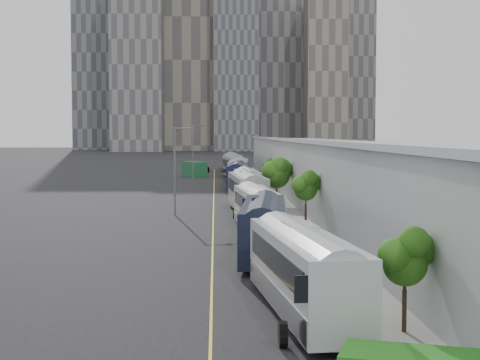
{
  "coord_description": "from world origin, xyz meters",
  "views": [
    {
      "loc": [
        -1.31,
        -23.53,
        7.71
      ],
      "look_at": [
        1.21,
        51.26,
        3.0
      ],
      "focal_mm": 55.0,
      "sensor_mm": 36.0,
      "label": 1
    }
  ],
  "objects_px": {
    "bus_7": "(234,168)",
    "bus_9": "(229,163)",
    "bus_8": "(233,165)",
    "suv": "(204,169)",
    "bus_5": "(238,178)",
    "bus_6": "(238,173)",
    "street_lamp_near": "(177,164)",
    "shipping_container": "(194,169)",
    "bus_1": "(264,233)",
    "street_lamp_far": "(194,148)",
    "bus_2": "(258,212)",
    "bus_0": "(303,279)",
    "bus_4": "(248,187)",
    "bus_3": "(247,195)"
  },
  "relations": [
    {
      "from": "bus_1",
      "to": "bus_9",
      "type": "xyz_separation_m",
      "value": [
        -0.02,
        110.48,
        0.03
      ]
    },
    {
      "from": "bus_3",
      "to": "bus_9",
      "type": "bearing_deg",
      "value": 86.79
    },
    {
      "from": "bus_3",
      "to": "bus_5",
      "type": "height_order",
      "value": "bus_3"
    },
    {
      "from": "suv",
      "to": "bus_1",
      "type": "bearing_deg",
      "value": -88.23
    },
    {
      "from": "bus_2",
      "to": "bus_7",
      "type": "relative_size",
      "value": 0.87
    },
    {
      "from": "bus_6",
      "to": "bus_9",
      "type": "xyz_separation_m",
      "value": [
        -0.6,
        42.58,
        -0.03
      ]
    },
    {
      "from": "bus_0",
      "to": "bus_5",
      "type": "bearing_deg",
      "value": 84.53
    },
    {
      "from": "suv",
      "to": "bus_5",
      "type": "bearing_deg",
      "value": -84.55
    },
    {
      "from": "bus_1",
      "to": "bus_5",
      "type": "relative_size",
      "value": 0.99
    },
    {
      "from": "bus_0",
      "to": "bus_3",
      "type": "distance_m",
      "value": 41.02
    },
    {
      "from": "bus_2",
      "to": "bus_7",
      "type": "bearing_deg",
      "value": 85.1
    },
    {
      "from": "bus_6",
      "to": "bus_0",
      "type": "bearing_deg",
      "value": -85.82
    },
    {
      "from": "bus_9",
      "to": "bus_4",
      "type": "bearing_deg",
      "value": -90.69
    },
    {
      "from": "bus_1",
      "to": "street_lamp_far",
      "type": "height_order",
      "value": "street_lamp_far"
    },
    {
      "from": "bus_4",
      "to": "bus_7",
      "type": "height_order",
      "value": "bus_7"
    },
    {
      "from": "bus_3",
      "to": "bus_7",
      "type": "distance_m",
      "value": 55.72
    },
    {
      "from": "bus_7",
      "to": "bus_5",
      "type": "bearing_deg",
      "value": -95.37
    },
    {
      "from": "bus_8",
      "to": "bus_9",
      "type": "bearing_deg",
      "value": 88.68
    },
    {
      "from": "bus_5",
      "to": "street_lamp_near",
      "type": "height_order",
      "value": "street_lamp_near"
    },
    {
      "from": "bus_1",
      "to": "bus_3",
      "type": "relative_size",
      "value": 0.94
    },
    {
      "from": "bus_1",
      "to": "shipping_container",
      "type": "bearing_deg",
      "value": 99.48
    },
    {
      "from": "bus_9",
      "to": "suv",
      "type": "distance_m",
      "value": 9.44
    },
    {
      "from": "bus_1",
      "to": "bus_2",
      "type": "distance_m",
      "value": 13.03
    },
    {
      "from": "bus_5",
      "to": "suv",
      "type": "relative_size",
      "value": 2.64
    },
    {
      "from": "bus_7",
      "to": "bus_2",
      "type": "bearing_deg",
      "value": -94.91
    },
    {
      "from": "bus_0",
      "to": "bus_4",
      "type": "bearing_deg",
      "value": 83.95
    },
    {
      "from": "bus_5",
      "to": "bus_0",
      "type": "bearing_deg",
      "value": -85.31
    },
    {
      "from": "street_lamp_near",
      "to": "shipping_container",
      "type": "bearing_deg",
      "value": 90.13
    },
    {
      "from": "bus_9",
      "to": "street_lamp_near",
      "type": "distance_m",
      "value": 86.31
    },
    {
      "from": "bus_9",
      "to": "street_lamp_near",
      "type": "xyz_separation_m",
      "value": [
        -6.6,
        -86.0,
        3.23
      ]
    },
    {
      "from": "bus_8",
      "to": "suv",
      "type": "relative_size",
      "value": 2.8
    },
    {
      "from": "street_lamp_near",
      "to": "bus_0",
      "type": "bearing_deg",
      "value": -79.3
    },
    {
      "from": "bus_5",
      "to": "bus_6",
      "type": "distance_m",
      "value": 11.83
    },
    {
      "from": "bus_1",
      "to": "street_lamp_far",
      "type": "xyz_separation_m",
      "value": [
        -6.6,
        80.83,
        3.76
      ]
    },
    {
      "from": "bus_8",
      "to": "bus_3",
      "type": "bearing_deg",
      "value": -92.83
    },
    {
      "from": "bus_8",
      "to": "street_lamp_far",
      "type": "distance_m",
      "value": 16.4
    },
    {
      "from": "bus_2",
      "to": "bus_4",
      "type": "relative_size",
      "value": 0.98
    },
    {
      "from": "bus_6",
      "to": "bus_5",
      "type": "bearing_deg",
      "value": -88.19
    },
    {
      "from": "bus_1",
      "to": "bus_5",
      "type": "bearing_deg",
      "value": 94.93
    },
    {
      "from": "bus_6",
      "to": "bus_9",
      "type": "height_order",
      "value": "bus_6"
    },
    {
      "from": "bus_7",
      "to": "bus_9",
      "type": "xyz_separation_m",
      "value": [
        -0.31,
        28.11,
        -0.1
      ]
    },
    {
      "from": "bus_3",
      "to": "bus_9",
      "type": "relative_size",
      "value": 1.05
    },
    {
      "from": "bus_4",
      "to": "bus_8",
      "type": "bearing_deg",
      "value": 88.72
    },
    {
      "from": "bus_7",
      "to": "street_lamp_near",
      "type": "distance_m",
      "value": 58.38
    },
    {
      "from": "bus_0",
      "to": "shipping_container",
      "type": "xyz_separation_m",
      "value": [
        -7.48,
        101.59,
        -0.23
      ]
    },
    {
      "from": "bus_7",
      "to": "shipping_container",
      "type": "relative_size",
      "value": 2.52
    },
    {
      "from": "bus_4",
      "to": "suv",
      "type": "xyz_separation_m",
      "value": [
        -6.12,
        62.36,
        -0.84
      ]
    },
    {
      "from": "bus_2",
      "to": "shipping_container",
      "type": "distance_m",
      "value": 74.54
    },
    {
      "from": "bus_3",
      "to": "street_lamp_far",
      "type": "xyz_separation_m",
      "value": [
        -6.74,
        54.19,
        3.66
      ]
    },
    {
      "from": "bus_5",
      "to": "bus_4",
      "type": "bearing_deg",
      "value": -83.29
    }
  ]
}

